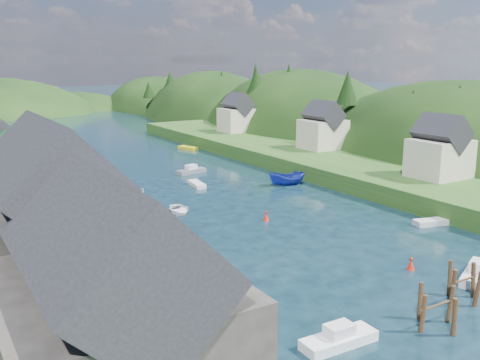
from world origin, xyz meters
TOP-DOWN VIEW (x-y plane):
  - ground at (0.00, 50.00)m, footprint 600.00×600.00m
  - hillside_right at (45.00, 75.00)m, footprint 36.00×245.56m
  - far_hills at (1.22, 174.01)m, footprint 103.00×68.00m
  - hill_trees at (0.68, 64.30)m, footprint 89.54×147.63m
  - quay_left at (-24.00, 20.00)m, footprint 12.00×110.00m
  - quayside_buildings at (-26.00, 6.39)m, footprint 8.00×35.84m
  - terrace_right at (25.00, 40.00)m, footprint 16.00×120.00m
  - right_bank_cottages at (28.00, 48.33)m, footprint 9.00×59.24m
  - piling_cluster_near at (-2.93, -2.10)m, footprint 3.31×3.07m
  - piling_cluster_far at (2.10, -0.42)m, footprint 2.82×2.67m
  - channel_buoy_near at (3.59, 5.75)m, footprint 0.70×0.70m
  - channel_buoy_far at (0.99, 24.01)m, footprint 0.70×0.70m
  - moored_boats at (-3.81, 21.40)m, footprint 36.54×89.41m

SIDE VIEW (x-z plane):
  - far_hills at x=1.22m, z-range -32.80..11.20m
  - hillside_right at x=45.00m, z-range -31.41..16.59m
  - ground at x=0.00m, z-range 0.00..0.00m
  - channel_buoy_near at x=3.59m, z-range -0.07..1.03m
  - channel_buoy_far at x=0.99m, z-range -0.07..1.03m
  - moored_boats at x=-3.81m, z-range -0.58..1.88m
  - quay_left at x=-24.00m, z-range 0.00..2.00m
  - piling_cluster_near at x=-2.93m, z-range -0.57..2.69m
  - piling_cluster_far at x=2.10m, z-range -0.57..2.78m
  - terrace_right at x=25.00m, z-range 0.00..2.40m
  - right_bank_cottages at x=28.00m, z-range 1.64..10.05m
  - quayside_buildings at x=-26.00m, z-range 0.64..13.54m
  - hill_trees at x=0.68m, z-range 4.80..17.53m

